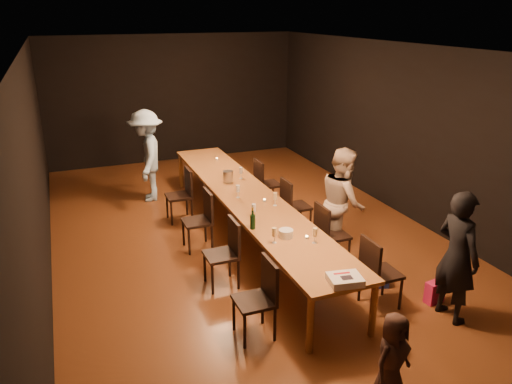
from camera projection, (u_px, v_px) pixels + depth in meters
name	position (u px, v px, depth m)	size (l,w,h in m)	color
ground	(249.00, 239.00, 8.13)	(10.00, 10.00, 0.00)	#4B2512
room_shell	(248.00, 113.00, 7.41)	(6.04, 10.04, 3.02)	black
table	(248.00, 199.00, 7.89)	(0.90, 6.00, 0.75)	brown
chair_right_0	(382.00, 272.00, 6.17)	(0.42, 0.42, 0.93)	black
chair_right_1	(333.00, 234.00, 7.22)	(0.42, 0.42, 0.93)	black
chair_right_2	(296.00, 206.00, 8.26)	(0.42, 0.42, 0.93)	black
chair_right_3	(268.00, 184.00, 9.31)	(0.42, 0.42, 0.93)	black
chair_left_0	(254.00, 300.00, 5.58)	(0.42, 0.42, 0.93)	black
chair_left_1	(221.00, 254.00, 6.63)	(0.42, 0.42, 0.93)	black
chair_left_2	(197.00, 221.00, 7.67)	(0.42, 0.42, 0.93)	black
chair_left_3	(179.00, 195.00, 8.72)	(0.42, 0.42, 0.93)	black
woman_birthday	(457.00, 257.00, 5.82)	(0.59, 0.39, 1.63)	black
woman_tan	(343.00, 202.00, 7.43)	(0.80, 0.63, 1.66)	#C1A790
man_blue	(147.00, 156.00, 9.55)	(1.14, 0.66, 1.77)	#9AC5EE
child	(392.00, 358.00, 4.65)	(0.46, 0.30, 0.94)	#39251F
gift_bag_red	(435.00, 292.00, 6.34)	(0.25, 0.13, 0.29)	#D6205C
gift_bag_blue	(380.00, 278.00, 6.70)	(0.21, 0.14, 0.27)	#253DA3
birthday_cake	(345.00, 280.00, 5.36)	(0.40, 0.34, 0.08)	white
plate_stack	(286.00, 233.00, 6.44)	(0.19, 0.19, 0.11)	silver
champagne_bottle	(253.00, 218.00, 6.66)	(0.07, 0.07, 0.31)	black
ice_bucket	(228.00, 177.00, 8.49)	(0.18, 0.18, 0.20)	#A5A6A9
wineglass_0	(274.00, 235.00, 6.27)	(0.06, 0.06, 0.21)	beige
wineglass_1	(315.00, 236.00, 6.26)	(0.06, 0.06, 0.21)	beige
wineglass_2	(254.00, 211.00, 7.03)	(0.06, 0.06, 0.21)	silver
wineglass_3	(275.00, 199.00, 7.46)	(0.06, 0.06, 0.21)	beige
wineglass_4	(238.00, 191.00, 7.78)	(0.06, 0.06, 0.21)	silver
wineglass_5	(241.00, 173.00, 8.66)	(0.06, 0.06, 0.21)	silver
tealight_near	(307.00, 237.00, 6.42)	(0.05, 0.05, 0.03)	#B2B7B2
tealight_mid	(264.00, 200.00, 7.66)	(0.05, 0.05, 0.03)	#B2B7B2
tealight_far	(217.00, 159.00, 9.77)	(0.05, 0.05, 0.03)	#B2B7B2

